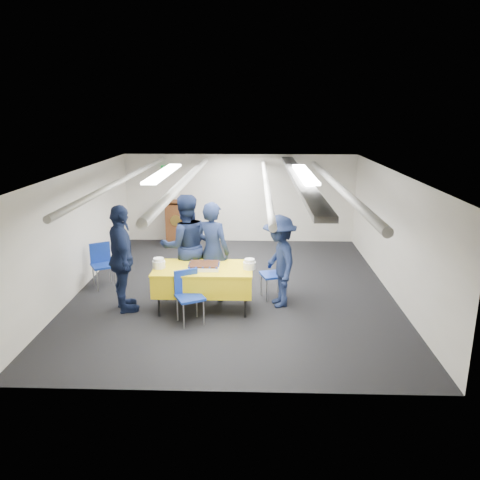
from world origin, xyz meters
name	(u,v)px	position (x,y,z in m)	size (l,w,h in m)	color
ground	(234,288)	(0.00, 0.00, 0.00)	(7.00, 7.00, 0.00)	black
room_shell	(240,194)	(0.09, 0.41, 1.81)	(6.00, 7.00, 2.30)	silver
serving_table	(204,279)	(-0.49, -0.98, 0.56)	(1.70, 0.94, 0.77)	black
sheet_cake	(204,266)	(-0.47, -1.03, 0.82)	(0.54, 0.42, 0.09)	white
plate_stack_left	(159,263)	(-1.25, -1.03, 0.85)	(0.22, 0.22, 0.17)	white
plate_stack_right	(249,264)	(0.31, -1.03, 0.85)	(0.22, 0.22, 0.17)	white
podium	(177,222)	(-1.60, 3.05, 0.61)	(0.62, 0.53, 1.25)	brown
chair_near	(188,291)	(-0.69, -1.48, 0.53)	(0.56, 0.56, 0.87)	gray
chair_right	(277,270)	(0.82, -0.40, 0.53)	(0.52, 0.52, 0.87)	gray
chair_left	(102,260)	(-2.62, 0.07, 0.53)	(0.58, 0.58, 0.87)	gray
sailor_a	(212,251)	(-0.37, -0.50, 0.92)	(0.67, 0.44, 1.83)	black
sailor_b	(186,246)	(-0.89, -0.33, 0.97)	(0.94, 0.73, 1.93)	black
sailor_c	(122,259)	(-1.87, -1.08, 0.94)	(1.10, 0.46, 1.88)	black
sailor_d	(279,261)	(0.83, -0.77, 0.83)	(1.07, 0.61, 1.65)	black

